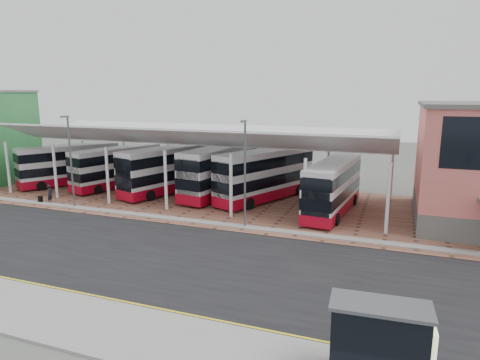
% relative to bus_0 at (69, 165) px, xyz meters
% --- Properties ---
extents(ground, '(140.00, 140.00, 0.00)m').
position_rel_bus_0_xyz_m(ground, '(21.16, -13.81, -2.20)').
color(ground, '#4D514B').
extents(road, '(120.00, 14.00, 0.02)m').
position_rel_bus_0_xyz_m(road, '(21.16, -14.81, -2.19)').
color(road, black).
rests_on(road, ground).
extents(forecourt, '(72.00, 16.00, 0.06)m').
position_rel_bus_0_xyz_m(forecourt, '(23.16, -0.81, -2.17)').
color(forecourt, brown).
rests_on(forecourt, ground).
extents(sidewalk, '(120.00, 4.00, 0.14)m').
position_rel_bus_0_xyz_m(sidewalk, '(21.16, -22.81, -2.13)').
color(sidewalk, gray).
rests_on(sidewalk, ground).
extents(north_kerb, '(120.00, 0.80, 0.14)m').
position_rel_bus_0_xyz_m(north_kerb, '(21.16, -7.61, -2.13)').
color(north_kerb, gray).
rests_on(north_kerb, ground).
extents(yellow_line_near, '(120.00, 0.12, 0.01)m').
position_rel_bus_0_xyz_m(yellow_line_near, '(21.16, -20.81, -2.18)').
color(yellow_line_near, yellow).
rests_on(yellow_line_near, road).
extents(yellow_line_far, '(120.00, 0.12, 0.01)m').
position_rel_bus_0_xyz_m(yellow_line_far, '(21.16, -20.51, -2.18)').
color(yellow_line_far, yellow).
rests_on(yellow_line_far, road).
extents(canopy, '(37.00, 11.63, 7.07)m').
position_rel_bus_0_xyz_m(canopy, '(15.16, 0.12, 3.60)').
color(canopy, silver).
rests_on(canopy, ground).
extents(lamp_west, '(0.16, 0.90, 8.07)m').
position_rel_bus_0_xyz_m(lamp_west, '(7.16, -7.54, 2.16)').
color(lamp_west, '#4E5156').
rests_on(lamp_west, ground).
extents(lamp_east, '(0.16, 0.90, 8.07)m').
position_rel_bus_0_xyz_m(lamp_east, '(23.16, -7.54, 2.16)').
color(lamp_east, '#4E5156').
rests_on(lamp_east, ground).
extents(bus_0, '(7.38, 10.23, 4.31)m').
position_rel_bus_0_xyz_m(bus_0, '(0.00, 0.00, 0.00)').
color(bus_0, silver).
rests_on(bus_0, forecourt).
extents(bus_1, '(5.25, 10.47, 4.22)m').
position_rel_bus_0_xyz_m(bus_1, '(5.69, 0.78, -0.05)').
color(bus_1, silver).
rests_on(bus_1, forecourt).
extents(bus_2, '(5.83, 11.37, 4.58)m').
position_rel_bus_0_xyz_m(bus_2, '(12.09, 0.51, 0.14)').
color(bus_2, silver).
rests_on(bus_2, forecourt).
extents(bus_3, '(4.29, 11.85, 4.78)m').
position_rel_bus_0_xyz_m(bus_3, '(17.49, 1.42, 0.23)').
color(bus_3, silver).
rests_on(bus_3, forecourt).
extents(bus_4, '(6.90, 11.54, 4.71)m').
position_rel_bus_0_xyz_m(bus_4, '(22.11, 1.03, 0.20)').
color(bus_4, silver).
rests_on(bus_4, forecourt).
extents(bus_5, '(3.41, 10.71, 4.34)m').
position_rel_bus_0_xyz_m(bus_5, '(28.71, -1.29, 0.02)').
color(bus_5, silver).
rests_on(bus_5, forecourt).
extents(pedestrian, '(0.53, 0.69, 1.69)m').
position_rel_bus_0_xyz_m(pedestrian, '(4.05, -7.09, -1.30)').
color(pedestrian, black).
rests_on(pedestrian, forecourt).
extents(suitcase, '(0.35, 0.25, 0.61)m').
position_rel_bus_0_xyz_m(suitcase, '(3.11, -7.34, -1.84)').
color(suitcase, black).
rests_on(suitcase, forecourt).
extents(bus_shelter, '(3.58, 1.81, 2.79)m').
position_rel_bus_0_xyz_m(bus_shelter, '(33.77, -22.48, -0.32)').
color(bus_shelter, black).
rests_on(bus_shelter, sidewalk).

